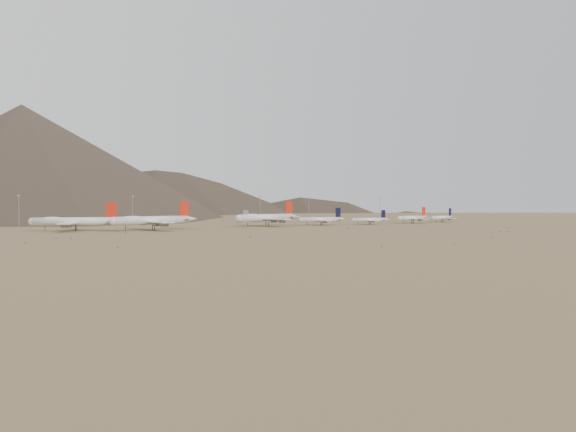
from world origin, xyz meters
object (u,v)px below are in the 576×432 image
widebody_centre (152,220)px  control_tower (244,217)px  narrowbody_b (370,220)px  widebody_west (74,221)px  widebody_east (266,218)px  narrowbody_a (322,220)px

widebody_centre → control_tower: size_ratio=5.77×
narrowbody_b → control_tower: narrowbody_b is taller
control_tower → widebody_centre: bearing=-141.4°
widebody_west → widebody_centre: (51.02, -15.36, 0.36)m
widebody_centre → widebody_east: bearing=-2.8°
widebody_west → widebody_centre: widebody_centre is taller
widebody_west → control_tower: bearing=46.8°
widebody_west → widebody_east: 151.85m
widebody_east → control_tower: size_ratio=5.74×
narrowbody_a → widebody_east: bearing=175.9°
widebody_east → narrowbody_a: (50.40, -7.58, -2.31)m
widebody_west → widebody_centre: size_ratio=0.91×
widebody_west → narrowbody_b: (248.37, -17.12, -2.62)m
widebody_east → narrowbody_a: widebody_east is taller
narrowbody_a → narrowbody_b: (46.12, -8.65, -0.72)m
widebody_west → narrowbody_a: 202.44m
narrowbody_a → widebody_centre: bearing=-172.9°
narrowbody_b → control_tower: 124.45m
widebody_west → widebody_centre: bearing=5.0°
widebody_centre → widebody_west: bearing=152.3°
widebody_west → widebody_centre: 53.28m
widebody_centre → control_tower: widebody_centre is taller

